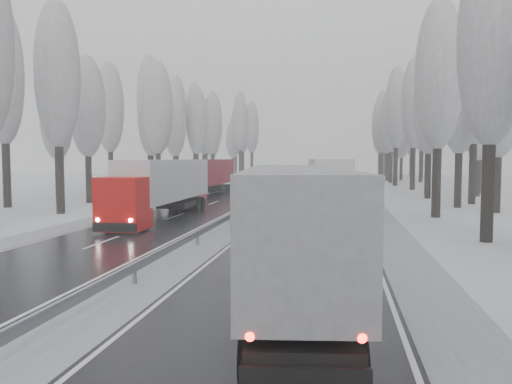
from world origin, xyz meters
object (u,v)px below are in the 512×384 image
(truck_grey_tarp, at_px, (292,221))
(box_truck_distant, at_px, (315,175))
(truck_blue_box, at_px, (295,193))
(truck_red_red, at_px, (208,175))
(truck_red_white, at_px, (162,185))
(truck_cream_box, at_px, (327,181))

(truck_grey_tarp, height_order, box_truck_distant, truck_grey_tarp)
(truck_grey_tarp, xyz_separation_m, box_truck_distant, (-3.05, 83.51, -1.18))
(truck_grey_tarp, bearing_deg, truck_blue_box, 87.36)
(truck_blue_box, height_order, truck_red_red, truck_red_red)
(box_truck_distant, height_order, truck_red_white, truck_red_white)
(truck_grey_tarp, relative_size, box_truck_distant, 2.44)
(truck_blue_box, xyz_separation_m, truck_red_white, (-10.04, 1.91, 0.39))
(truck_cream_box, xyz_separation_m, truck_red_red, (-14.35, 14.45, -0.04))
(truck_red_white, distance_m, truck_red_red, 22.33)
(truck_grey_tarp, relative_size, truck_red_white, 0.97)
(truck_grey_tarp, xyz_separation_m, truck_red_white, (-11.40, 18.95, 0.10))
(box_truck_distant, relative_size, truck_red_red, 0.40)
(truck_cream_box, relative_size, truck_red_red, 1.02)
(truck_grey_tarp, bearing_deg, truck_cream_box, 81.71)
(box_truck_distant, relative_size, truck_red_white, 0.40)
(truck_red_red, bearing_deg, truck_red_white, -83.23)
(box_truck_distant, distance_m, truck_red_red, 43.74)
(truck_blue_box, height_order, truck_red_white, truck_red_white)
(truck_cream_box, bearing_deg, box_truck_distant, 88.29)
(box_truck_distant, bearing_deg, truck_red_red, -106.44)
(box_truck_distant, distance_m, truck_red_white, 65.11)
(truck_blue_box, relative_size, box_truck_distant, 2.15)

